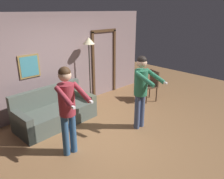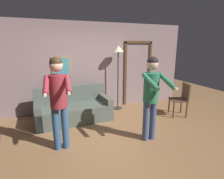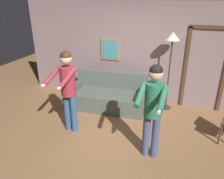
{
  "view_description": "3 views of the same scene",
  "coord_description": "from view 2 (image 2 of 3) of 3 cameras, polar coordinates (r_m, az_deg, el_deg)",
  "views": [
    {
      "loc": [
        -2.86,
        -3.08,
        2.66
      ],
      "look_at": [
        0.08,
        0.01,
        1.08
      ],
      "focal_mm": 35.0,
      "sensor_mm": 36.0,
      "label": 1
    },
    {
      "loc": [
        -1.09,
        -3.07,
        1.91
      ],
      "look_at": [
        0.04,
        0.04,
        1.09
      ],
      "focal_mm": 28.0,
      "sensor_mm": 36.0,
      "label": 2
    },
    {
      "loc": [
        1.16,
        -3.46,
        2.7
      ],
      "look_at": [
        0.04,
        -0.13,
        1.18
      ],
      "focal_mm": 35.0,
      "sensor_mm": 36.0,
      "label": 3
    }
  ],
  "objects": [
    {
      "name": "back_wall_assembly",
      "position": [
        5.32,
        -7.95,
        7.18
      ],
      "size": [
        6.4,
        0.1,
        2.6
      ],
      "color": "gray",
      "rests_on": "ground_plane"
    },
    {
      "name": "dining_chair_distant",
      "position": [
        5.23,
        21.75,
        -2.43
      ],
      "size": [
        0.53,
        0.53,
        0.93
      ],
      "color": "#4C3828",
      "rests_on": "ground_plane"
    },
    {
      "name": "couch",
      "position": [
        4.75,
        -12.35,
        -6.55
      ],
      "size": [
        1.95,
        0.96,
        0.87
      ],
      "color": "#4D554D",
      "rests_on": "ground_plane"
    },
    {
      "name": "person_standing_right",
      "position": [
        3.52,
        12.76,
        -0.58
      ],
      "size": [
        0.45,
        0.72,
        1.73
      ],
      "color": "#3E4D70",
      "rests_on": "ground_plane"
    },
    {
      "name": "ground_plane",
      "position": [
        3.78,
        -0.44,
        -16.47
      ],
      "size": [
        12.0,
        12.0,
        0.0
      ],
      "primitive_type": "plane",
      "color": "brown"
    },
    {
      "name": "torchiere_lamp",
      "position": [
        5.22,
        2.04,
        10.62
      ],
      "size": [
        0.33,
        0.33,
        1.93
      ],
      "color": "#332D28",
      "rests_on": "ground_plane"
    },
    {
      "name": "person_standing_left",
      "position": [
        3.26,
        -17.14,
        -1.85
      ],
      "size": [
        0.46,
        0.73,
        1.74
      ],
      "color": "#2C5076",
      "rests_on": "ground_plane"
    }
  ]
}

